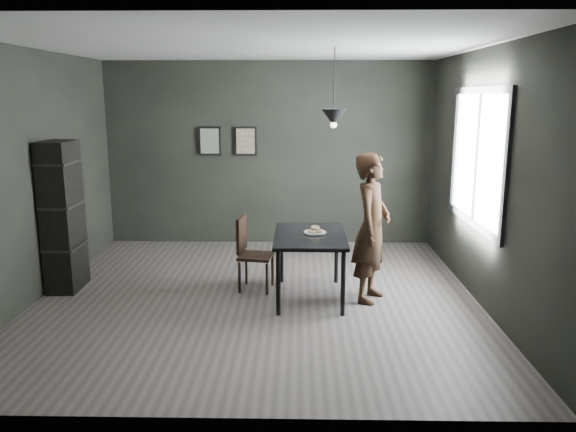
{
  "coord_description": "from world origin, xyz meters",
  "views": [
    {
      "loc": [
        0.48,
        -6.15,
        2.29
      ],
      "look_at": [
        0.35,
        0.05,
        0.95
      ],
      "focal_mm": 35.0,
      "sensor_mm": 36.0,
      "label": 1
    }
  ],
  "objects_px": {
    "white_plate": "(315,233)",
    "wood_chair": "(250,248)",
    "pendant_lamp": "(334,117)",
    "shelf_unit": "(63,216)",
    "cafe_table": "(310,241)",
    "woman": "(372,228)"
  },
  "relations": [
    {
      "from": "cafe_table",
      "to": "wood_chair",
      "type": "xyz_separation_m",
      "value": [
        -0.71,
        0.28,
        -0.17
      ]
    },
    {
      "from": "woman",
      "to": "shelf_unit",
      "type": "bearing_deg",
      "value": 107.18
    },
    {
      "from": "white_plate",
      "to": "shelf_unit",
      "type": "xyz_separation_m",
      "value": [
        -2.98,
        0.23,
        0.13
      ]
    },
    {
      "from": "white_plate",
      "to": "woman",
      "type": "distance_m",
      "value": 0.64
    },
    {
      "from": "wood_chair",
      "to": "shelf_unit",
      "type": "distance_m",
      "value": 2.24
    },
    {
      "from": "woman",
      "to": "wood_chair",
      "type": "bearing_deg",
      "value": 99.03
    },
    {
      "from": "pendant_lamp",
      "to": "cafe_table",
      "type": "bearing_deg",
      "value": -158.2
    },
    {
      "from": "pendant_lamp",
      "to": "white_plate",
      "type": "bearing_deg",
      "value": -162.54
    },
    {
      "from": "white_plate",
      "to": "shelf_unit",
      "type": "distance_m",
      "value": 2.99
    },
    {
      "from": "shelf_unit",
      "to": "woman",
      "type": "bearing_deg",
      "value": -6.79
    },
    {
      "from": "wood_chair",
      "to": "cafe_table",
      "type": "bearing_deg",
      "value": -12.84
    },
    {
      "from": "cafe_table",
      "to": "wood_chair",
      "type": "bearing_deg",
      "value": 158.56
    },
    {
      "from": "wood_chair",
      "to": "pendant_lamp",
      "type": "bearing_deg",
      "value": -1.98
    },
    {
      "from": "white_plate",
      "to": "wood_chair",
      "type": "relative_size",
      "value": 0.26
    },
    {
      "from": "cafe_table",
      "to": "pendant_lamp",
      "type": "height_order",
      "value": "pendant_lamp"
    },
    {
      "from": "shelf_unit",
      "to": "white_plate",
      "type": "bearing_deg",
      "value": -6.19
    },
    {
      "from": "white_plate",
      "to": "woman",
      "type": "xyz_separation_m",
      "value": [
        0.63,
        -0.09,
        0.08
      ]
    },
    {
      "from": "cafe_table",
      "to": "woman",
      "type": "relative_size",
      "value": 0.71
    },
    {
      "from": "wood_chair",
      "to": "shelf_unit",
      "type": "relative_size",
      "value": 0.5
    },
    {
      "from": "cafe_table",
      "to": "pendant_lamp",
      "type": "distance_m",
      "value": 1.41
    },
    {
      "from": "white_plate",
      "to": "woman",
      "type": "bearing_deg",
      "value": -7.76
    },
    {
      "from": "white_plate",
      "to": "shelf_unit",
      "type": "bearing_deg",
      "value": 175.62
    }
  ]
}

